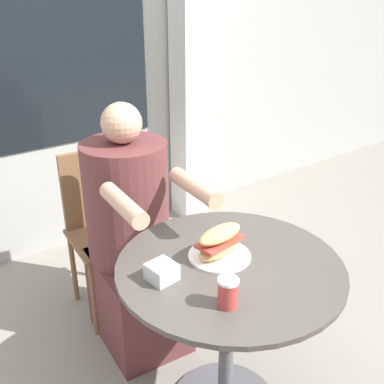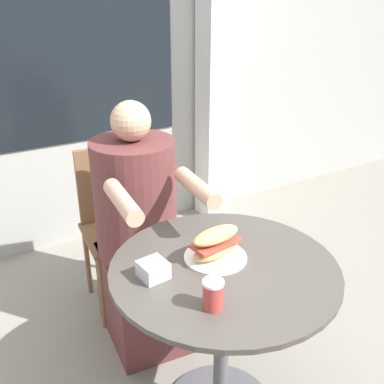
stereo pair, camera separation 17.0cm
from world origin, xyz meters
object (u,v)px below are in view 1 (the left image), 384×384
at_px(cafe_table, 228,305).
at_px(drink_cup, 228,292).
at_px(diner_chair, 102,217).
at_px(sandwich_on_plate, 220,244).
at_px(seated_diner, 133,247).

distance_m(cafe_table, drink_cup, 0.33).
distance_m(diner_chair, sandwich_on_plate, 0.94).
bearing_deg(cafe_table, sandwich_on_plate, 87.37).
height_order(seated_diner, drink_cup, seated_diner).
bearing_deg(diner_chair, seated_diner, 93.41).
xyz_separation_m(seated_diner, drink_cup, (-0.10, -0.79, 0.26)).
relative_size(diner_chair, sandwich_on_plate, 3.75).
xyz_separation_m(seated_diner, sandwich_on_plate, (0.06, -0.56, 0.26)).
relative_size(cafe_table, diner_chair, 0.95).
height_order(diner_chair, seated_diner, seated_diner).
bearing_deg(seated_diner, drink_cup, 88.31).
xyz_separation_m(cafe_table, seated_diner, (-0.06, 0.62, -0.02)).
height_order(diner_chair, sandwich_on_plate, diner_chair).
distance_m(cafe_table, sandwich_on_plate, 0.25).
xyz_separation_m(cafe_table, sandwich_on_plate, (0.00, 0.06, 0.24)).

